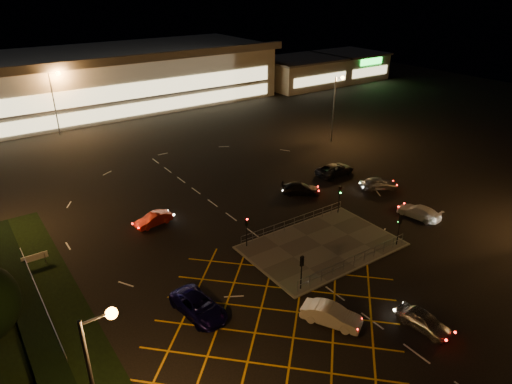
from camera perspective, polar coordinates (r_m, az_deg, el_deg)
ground at (r=44.63m, az=4.57°, el=-6.43°), size 180.00×180.00×0.00m
pedestrian_island at (r=44.49m, az=8.22°, el=-6.66°), size 14.00×9.00×0.12m
hedge at (r=41.89m, az=-27.17°, el=-11.12°), size 2.00×26.00×1.00m
supermarket at (r=95.92m, az=-19.95°, el=13.01°), size 72.00×26.50×10.50m
retail_unit_a at (r=110.75m, az=5.58°, el=14.73°), size 18.80×14.80×6.35m
retail_unit_b at (r=121.55m, az=11.59°, el=15.31°), size 14.80×14.80×6.35m
streetlight_sw at (r=24.15m, az=-18.85°, el=-20.81°), size 1.78×0.56×10.03m
streetlight_ne at (r=71.29m, az=10.01°, el=11.29°), size 1.78×0.56×10.03m
streetlight_far_left at (r=80.23m, az=-23.79°, el=11.12°), size 1.78×0.56×10.03m
streetlight_far_right at (r=97.70m, az=-0.05°, el=15.42°), size 1.78×0.56×10.03m
signal_sw at (r=37.35m, az=5.73°, el=-9.17°), size 0.28×0.30×3.15m
signal_se at (r=45.07m, az=17.51°, el=-3.83°), size 0.28×0.30×3.15m
signal_nw at (r=42.73m, az=-1.19°, el=-4.22°), size 0.28×0.30×3.15m
signal_ne at (r=49.62m, az=10.40°, el=-0.23°), size 0.28×0.30×3.15m
car_near_silver at (r=36.72m, az=20.23°, el=-14.84°), size 2.00×4.21×1.39m
car_queue_white at (r=35.44m, az=9.39°, el=-14.93°), size 3.55×4.69×1.48m
car_left_blue at (r=36.06m, az=-7.18°, el=-13.95°), size 2.99×5.52×1.47m
car_far_dkgrey at (r=54.31m, az=5.59°, el=0.42°), size 4.75×4.24×1.32m
car_right_silver at (r=57.15m, az=15.05°, el=1.05°), size 4.78×3.67×1.52m
car_circ_red at (r=48.52m, az=-12.68°, el=-3.36°), size 4.08×1.90×1.29m
car_east_grey at (r=60.10m, az=9.83°, el=2.78°), size 5.46×2.63×1.50m
car_approach_white at (r=51.80m, az=19.69°, el=-2.33°), size 2.56×4.94×1.37m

